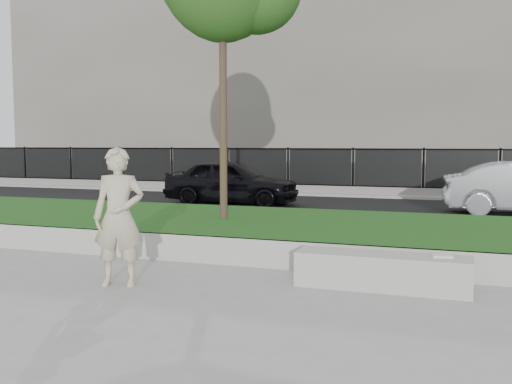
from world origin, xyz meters
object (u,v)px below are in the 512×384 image
at_px(book, 442,256).
at_px(car_dark, 232,182).
at_px(man, 119,217).
at_px(stone_bench, 382,271).

bearing_deg(book, car_dark, 115.44).
relative_size(man, book, 7.58).
height_order(stone_bench, book, book).
relative_size(stone_bench, man, 1.21).
xyz_separation_m(stone_bench, car_dark, (-5.11, 7.85, 0.47)).
xyz_separation_m(stone_bench, book, (0.69, 0.05, 0.22)).
distance_m(stone_bench, man, 3.28).
height_order(book, car_dark, car_dark).
bearing_deg(man, book, -3.33).
distance_m(book, car_dark, 9.72).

